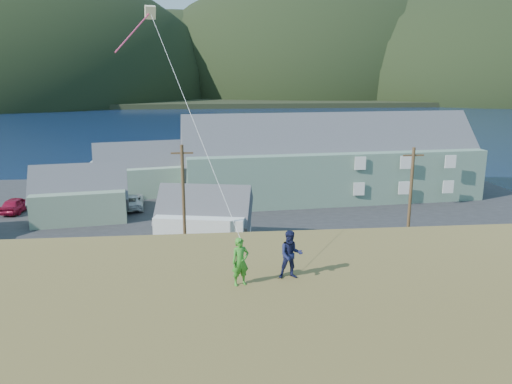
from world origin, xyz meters
TOP-DOWN VIEW (x-y plane):
  - ground at (0.00, 0.00)m, footprint 900.00×900.00m
  - grass_strip at (0.00, -2.00)m, footprint 110.00×8.00m
  - waterfront_lot at (0.00, 17.00)m, footprint 72.00×36.00m
  - wharf at (-6.00, 40.00)m, footprint 26.00×14.00m
  - far_shore at (0.00, 330.00)m, footprint 900.00×320.00m
  - far_hills at (35.59, 279.38)m, footprint 760.00×265.00m
  - lodge at (13.04, 21.41)m, footprint 34.39×12.18m
  - shed_palegreen_near at (-13.67, 15.04)m, footprint 9.94×7.04m
  - shed_white at (-1.49, 6.18)m, footprint 8.65×6.63m
  - shed_palegreen_far at (-8.73, 25.38)m, footprint 12.38×8.56m
  - utility_poles at (-2.47, 1.50)m, footprint 32.90×0.24m
  - parked_cars at (-9.76, 21.18)m, footprint 24.08×12.50m
  - kite_flyer_green at (-0.11, -18.26)m, footprint 0.70×0.57m
  - kite_flyer_navy at (1.69, -17.86)m, footprint 0.85×0.66m
  - kite_rig at (-3.52, -10.87)m, footprint 2.33×4.13m

SIDE VIEW (x-z plane):
  - ground at x=0.00m, z-range 0.00..0.00m
  - grass_strip at x=0.00m, z-range 0.00..0.10m
  - waterfront_lot at x=0.00m, z-range 0.00..0.12m
  - wharf at x=-6.00m, z-range 0.00..0.90m
  - parked_cars at x=-9.76m, z-range 0.08..1.67m
  - far_shore at x=0.00m, z-range 0.00..2.00m
  - far_hills at x=35.59m, z-range -69.50..73.50m
  - shed_white at x=-1.49m, z-range -0.71..5.48m
  - shed_palegreen_near at x=-13.67m, z-range -0.82..5.86m
  - shed_palegreen_far at x=-8.73m, z-range -0.91..6.73m
  - lodge at x=13.04m, z-range -1.37..10.50m
  - utility_poles at x=-2.47m, z-range 0.01..9.16m
  - kite_flyer_green at x=-0.11m, z-range 7.20..8.87m
  - kite_flyer_navy at x=1.69m, z-range 7.20..8.94m
  - kite_rig at x=-3.52m, z-range 10.75..22.37m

